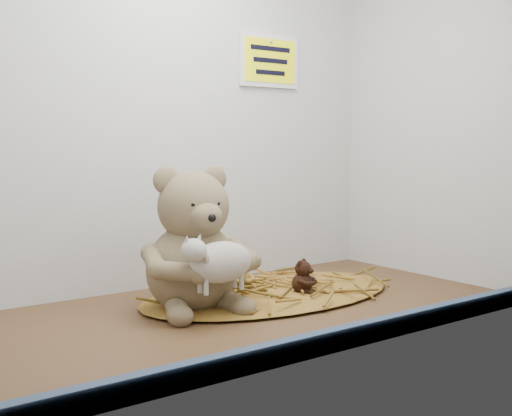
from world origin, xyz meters
TOP-DOWN VIEW (x-y plane):
  - alcove_shell at (0.00, 9.00)cm, footprint 120.40×60.20cm
  - front_rail at (0.00, -28.80)cm, footprint 119.28×2.20cm
  - straw_bed at (14.22, 7.78)cm, footprint 62.86×36.50cm
  - main_teddy at (-5.96, 7.63)cm, footprint 27.13×28.24cm
  - toy_lamb at (-5.96, -2.91)cm, footprint 17.29×10.55cm
  - mini_teddy_tan at (9.14, 12.65)cm, footprint 8.05×8.28cm
  - mini_teddy_brown at (19.29, 2.91)cm, footprint 8.39×8.50cm
  - wall_sign at (30.00, 29.40)cm, footprint 16.00×1.20cm

SIDE VIEW (x-z plane):
  - straw_bed at x=14.22cm, z-range 0.00..1.22cm
  - front_rail at x=0.00cm, z-range 0.00..3.60cm
  - mini_teddy_brown at x=19.29cm, z-range 1.22..8.62cm
  - mini_teddy_tan at x=9.14cm, z-range 1.22..9.10cm
  - toy_lamb at x=-5.96cm, z-range 5.77..16.94cm
  - main_teddy at x=-5.96cm, z-range 0.00..29.41cm
  - alcove_shell at x=0.00cm, z-range -0.20..90.20cm
  - wall_sign at x=30.00cm, z-range 49.50..60.50cm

